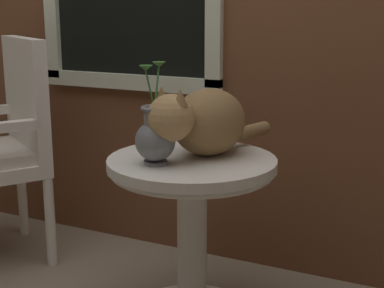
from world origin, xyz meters
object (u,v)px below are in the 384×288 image
wicker_side_table (192,210)px  pewter_vase_with_ivy (155,136)px  wicker_chair (1,141)px  cat (203,121)px

wicker_side_table → pewter_vase_with_ivy: bearing=-121.8°
wicker_side_table → wicker_chair: (-1.01, 0.15, 0.12)m
cat → pewter_vase_with_ivy: pewter_vase_with_ivy is taller
wicker_chair → pewter_vase_with_ivy: bearing=-15.9°
wicker_chair → pewter_vase_with_ivy: 0.99m
wicker_side_table → pewter_vase_with_ivy: (-0.07, -0.12, 0.28)m
wicker_chair → cat: bearing=-5.8°
wicker_side_table → wicker_chair: bearing=171.8°
wicker_chair → wicker_side_table: bearing=-8.2°
wicker_side_table → pewter_vase_with_ivy: pewter_vase_with_ivy is taller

